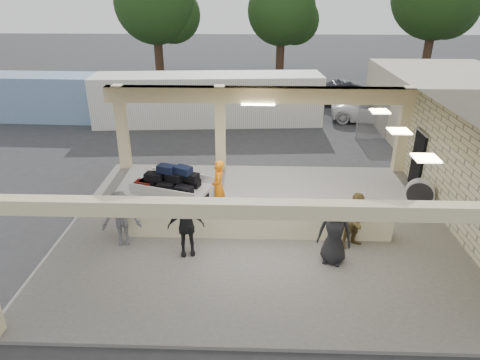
{
  "coord_description": "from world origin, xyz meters",
  "views": [
    {
      "loc": [
        -0.14,
        -11.73,
        7.06
      ],
      "look_at": [
        -0.58,
        1.0,
        1.26
      ],
      "focal_mm": 32.0,
      "sensor_mm": 36.0,
      "label": 1
    }
  ],
  "objects_px": {
    "luggage_cart": "(171,184)",
    "container_blue": "(49,97)",
    "passenger_b": "(186,227)",
    "car_white_b": "(431,104)",
    "passenger_c": "(121,219)",
    "baggage_counter": "(257,221)",
    "car_dark": "(351,93)",
    "container_white": "(208,99)",
    "car_white_a": "(374,110)",
    "drum_fan": "(420,193)",
    "baggage_handler": "(218,187)",
    "passenger_d": "(335,232)",
    "passenger_a": "(357,220)"
  },
  "relations": [
    {
      "from": "passenger_b",
      "to": "car_dark",
      "type": "relative_size",
      "value": 0.38
    },
    {
      "from": "luggage_cart",
      "to": "passenger_a",
      "type": "relative_size",
      "value": 1.65
    },
    {
      "from": "drum_fan",
      "to": "car_white_b",
      "type": "distance_m",
      "value": 13.09
    },
    {
      "from": "baggage_handler",
      "to": "container_white",
      "type": "xyz_separation_m",
      "value": [
        -1.4,
        10.55,
        0.33
      ]
    },
    {
      "from": "drum_fan",
      "to": "container_white",
      "type": "bearing_deg",
      "value": 150.69
    },
    {
      "from": "baggage_counter",
      "to": "baggage_handler",
      "type": "distance_m",
      "value": 2.01
    },
    {
      "from": "drum_fan",
      "to": "passenger_c",
      "type": "xyz_separation_m",
      "value": [
        -9.43,
        -2.57,
        0.29
      ]
    },
    {
      "from": "passenger_a",
      "to": "container_white",
      "type": "height_order",
      "value": "container_white"
    },
    {
      "from": "baggage_counter",
      "to": "car_white_b",
      "type": "xyz_separation_m",
      "value": [
        10.37,
        14.07,
        0.08
      ]
    },
    {
      "from": "passenger_a",
      "to": "container_blue",
      "type": "xyz_separation_m",
      "value": [
        -14.69,
        13.02,
        0.31
      ]
    },
    {
      "from": "baggage_counter",
      "to": "passenger_d",
      "type": "relative_size",
      "value": 4.44
    },
    {
      "from": "luggage_cart",
      "to": "container_blue",
      "type": "xyz_separation_m",
      "value": [
        -8.87,
        10.56,
        0.39
      ]
    },
    {
      "from": "drum_fan",
      "to": "passenger_a",
      "type": "distance_m",
      "value": 3.61
    },
    {
      "from": "drum_fan",
      "to": "passenger_d",
      "type": "relative_size",
      "value": 0.57
    },
    {
      "from": "baggage_counter",
      "to": "baggage_handler",
      "type": "relative_size",
      "value": 4.49
    },
    {
      "from": "passenger_b",
      "to": "container_blue",
      "type": "distance_m",
      "value": 16.77
    },
    {
      "from": "passenger_c",
      "to": "passenger_d",
      "type": "relative_size",
      "value": 0.92
    },
    {
      "from": "baggage_handler",
      "to": "passenger_c",
      "type": "bearing_deg",
      "value": -52.79
    },
    {
      "from": "car_white_a",
      "to": "container_white",
      "type": "distance_m",
      "value": 9.34
    },
    {
      "from": "car_white_a",
      "to": "container_white",
      "type": "height_order",
      "value": "container_white"
    },
    {
      "from": "luggage_cart",
      "to": "passenger_c",
      "type": "height_order",
      "value": "passenger_c"
    },
    {
      "from": "drum_fan",
      "to": "baggage_handler",
      "type": "relative_size",
      "value": 0.58
    },
    {
      "from": "car_white_a",
      "to": "drum_fan",
      "type": "bearing_deg",
      "value": -174.2
    },
    {
      "from": "baggage_counter",
      "to": "car_white_a",
      "type": "xyz_separation_m",
      "value": [
        6.61,
        12.56,
        0.07
      ]
    },
    {
      "from": "car_white_b",
      "to": "passenger_c",
      "type": "bearing_deg",
      "value": 162.31
    },
    {
      "from": "car_white_b",
      "to": "container_white",
      "type": "relative_size",
      "value": 0.34
    },
    {
      "from": "passenger_a",
      "to": "luggage_cart",
      "type": "bearing_deg",
      "value": 131.1
    },
    {
      "from": "passenger_c",
      "to": "baggage_handler",
      "type": "bearing_deg",
      "value": 27.45
    },
    {
      "from": "car_white_b",
      "to": "car_dark",
      "type": "xyz_separation_m",
      "value": [
        -4.34,
        2.15,
        0.1
      ]
    },
    {
      "from": "passenger_c",
      "to": "container_white",
      "type": "height_order",
      "value": "container_white"
    },
    {
      "from": "luggage_cart",
      "to": "car_white_a",
      "type": "bearing_deg",
      "value": 66.13
    },
    {
      "from": "passenger_b",
      "to": "passenger_d",
      "type": "bearing_deg",
      "value": -14.14
    },
    {
      "from": "passenger_b",
      "to": "passenger_d",
      "type": "xyz_separation_m",
      "value": [
        4.06,
        -0.25,
        0.05
      ]
    },
    {
      "from": "passenger_a",
      "to": "passenger_d",
      "type": "bearing_deg",
      "value": -160.07
    },
    {
      "from": "passenger_a",
      "to": "passenger_b",
      "type": "bearing_deg",
      "value": 160.49
    },
    {
      "from": "luggage_cart",
      "to": "car_dark",
      "type": "xyz_separation_m",
      "value": [
        9.01,
        14.26,
        -0.11
      ]
    },
    {
      "from": "baggage_counter",
      "to": "car_dark",
      "type": "xyz_separation_m",
      "value": [
        6.03,
        16.22,
        0.18
      ]
    },
    {
      "from": "baggage_counter",
      "to": "baggage_handler",
      "type": "height_order",
      "value": "baggage_handler"
    },
    {
      "from": "passenger_a",
      "to": "car_white_a",
      "type": "distance_m",
      "value": 13.6
    },
    {
      "from": "baggage_handler",
      "to": "car_white_b",
      "type": "xyz_separation_m",
      "value": [
        11.66,
        12.59,
        -0.35
      ]
    },
    {
      "from": "passenger_b",
      "to": "container_blue",
      "type": "xyz_separation_m",
      "value": [
        -9.86,
        13.57,
        0.29
      ]
    },
    {
      "from": "drum_fan",
      "to": "car_white_b",
      "type": "bearing_deg",
      "value": 89.8
    },
    {
      "from": "car_white_a",
      "to": "luggage_cart",
      "type": "bearing_deg",
      "value": 149.63
    },
    {
      "from": "passenger_b",
      "to": "car_dark",
      "type": "bearing_deg",
      "value": 54.42
    },
    {
      "from": "passenger_a",
      "to": "car_white_a",
      "type": "bearing_deg",
      "value": 47.93
    },
    {
      "from": "container_blue",
      "to": "passenger_c",
      "type": "bearing_deg",
      "value": -57.12
    },
    {
      "from": "passenger_b",
      "to": "car_white_b",
      "type": "xyz_separation_m",
      "value": [
        12.37,
        15.12,
        -0.31
      ]
    },
    {
      "from": "drum_fan",
      "to": "car_white_a",
      "type": "bearing_deg",
      "value": 105.72
    },
    {
      "from": "luggage_cart",
      "to": "passenger_b",
      "type": "relative_size",
      "value": 1.61
    },
    {
      "from": "passenger_a",
      "to": "container_white",
      "type": "xyz_separation_m",
      "value": [
        -5.54,
        12.54,
        0.39
      ]
    }
  ]
}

